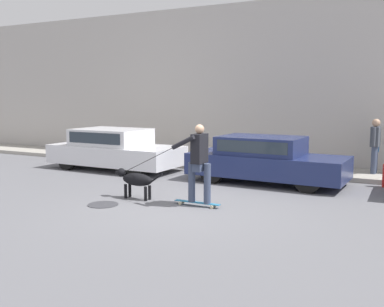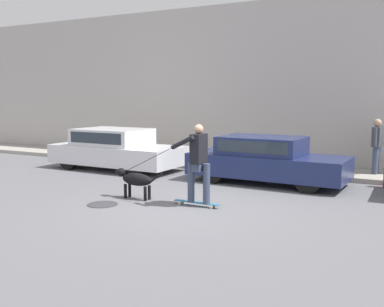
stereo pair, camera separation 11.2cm
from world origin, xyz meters
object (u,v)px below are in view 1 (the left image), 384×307
Objects in this scene: parked_car_1 at (265,160)px; pedestrian_with_bag at (375,143)px; parked_car_0 at (115,150)px; skateboarder at (199,160)px; dog at (136,180)px.

pedestrian_with_bag is at bearing 42.51° from parked_car_1.
skateboarder is (4.58, -3.15, 0.36)m from parked_car_0.
pedestrian_with_bag is at bearing -128.26° from dog.
pedestrian_with_bag reaches higher than parked_car_0.
parked_car_0 is 1.02× the size of parked_car_1.
pedestrian_with_bag is at bearing -118.96° from skateboarder.
pedestrian_with_bag is (4.56, 5.36, 0.55)m from dog.
skateboarder is (-0.43, -3.15, 0.37)m from parked_car_1.
dog is at bearing -45.47° from parked_car_0.
parked_car_1 is 3.29× the size of dog.
skateboarder is at bearing -33.27° from parked_car_0.
parked_car_1 is 3.77m from dog.
skateboarder is 6.11m from pedestrian_with_bag.
dog is 7.06m from pedestrian_with_bag.
parked_car_1 is at bearing -120.38° from dog.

